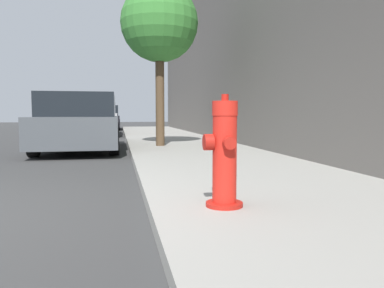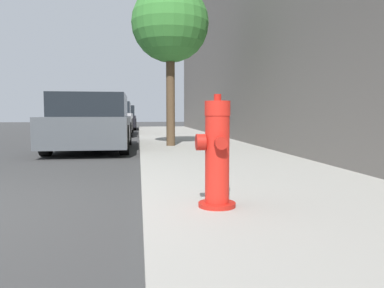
% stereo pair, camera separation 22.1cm
% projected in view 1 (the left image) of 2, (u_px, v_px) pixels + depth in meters
% --- Properties ---
extents(sidewalk_slab, '(2.81, 40.00, 0.12)m').
position_uv_depth(sidewalk_slab, '(295.00, 200.00, 3.58)').
color(sidewalk_slab, '#99968E').
rests_on(sidewalk_slab, ground_plane).
extents(fire_hydrant, '(0.33, 0.32, 0.92)m').
position_uv_depth(fire_hydrant, '(224.00, 155.00, 3.07)').
color(fire_hydrant, red).
rests_on(fire_hydrant, sidewalk_slab).
extents(parked_car_near, '(1.83, 4.24, 1.36)m').
position_uv_depth(parked_car_near, '(80.00, 123.00, 9.06)').
color(parked_car_near, '#4C5156').
rests_on(parked_car_near, ground_plane).
extents(parked_car_mid, '(1.81, 4.50, 1.38)m').
position_uv_depth(parked_car_mid, '(96.00, 119.00, 15.59)').
color(parked_car_mid, '#B7B7BC').
rests_on(parked_car_mid, ground_plane).
extents(parked_car_far, '(1.81, 4.51, 1.36)m').
position_uv_depth(parked_car_far, '(104.00, 118.00, 21.41)').
color(parked_car_far, black).
rests_on(parked_car_far, ground_plane).
extents(street_tree_near, '(1.84, 1.84, 3.84)m').
position_uv_depth(street_tree_near, '(159.00, 24.00, 8.85)').
color(street_tree_near, brown).
rests_on(street_tree_near, sidewalk_slab).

